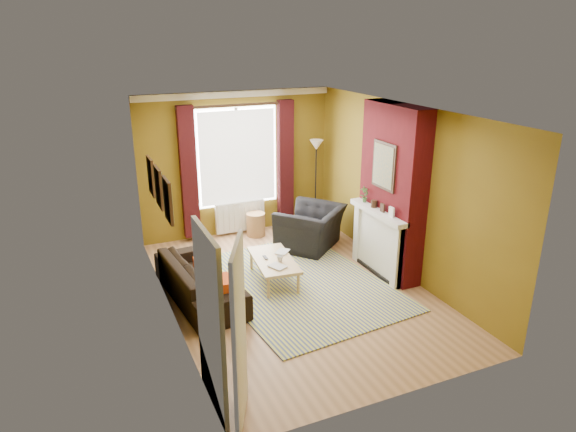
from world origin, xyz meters
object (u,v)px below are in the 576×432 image
(sofa, at_px, (200,280))
(armchair, at_px, (311,228))
(floor_lamp, at_px, (316,159))
(wicker_stool, at_px, (256,224))
(coffee_table, at_px, (274,261))

(sofa, xyz_separation_m, armchair, (2.40, 1.10, 0.08))
(armchair, distance_m, floor_lamp, 1.53)
(armchair, height_order, wicker_stool, armchair)
(sofa, distance_m, floor_lamp, 3.79)
(sofa, xyz_separation_m, wicker_stool, (1.66, 2.06, -0.07))
(wicker_stool, bearing_deg, floor_lamp, 0.00)
(armchair, relative_size, coffee_table, 0.95)
(armchair, bearing_deg, floor_lamp, -161.51)
(floor_lamp, bearing_deg, sofa, -145.23)
(coffee_table, bearing_deg, floor_lamp, 55.04)
(wicker_stool, bearing_deg, armchair, -52.51)
(armchair, bearing_deg, coffee_table, 1.12)
(coffee_table, xyz_separation_m, floor_lamp, (1.74, 2.01, 1.08))
(sofa, distance_m, wicker_stool, 2.65)
(sofa, height_order, wicker_stool, sofa)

